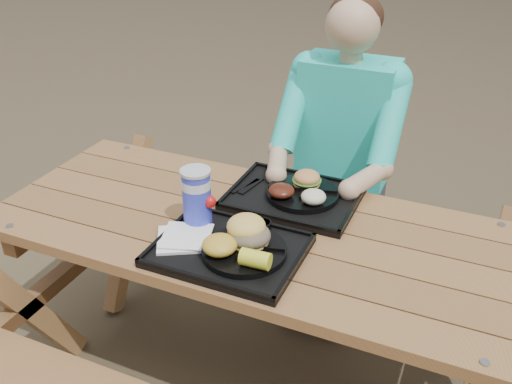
% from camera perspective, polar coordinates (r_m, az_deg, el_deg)
% --- Properties ---
extents(ground, '(60.00, 60.00, 0.00)m').
position_cam_1_polar(ground, '(2.40, 0.00, -18.64)').
color(ground, '#999999').
rests_on(ground, ground).
extents(picnic_table, '(1.80, 1.49, 0.75)m').
position_cam_1_polar(picnic_table, '(2.13, 0.00, -11.90)').
color(picnic_table, '#999999').
rests_on(picnic_table, ground).
extents(tray_near, '(0.45, 0.35, 0.02)m').
position_cam_1_polar(tray_near, '(1.77, -2.73, -5.93)').
color(tray_near, black).
rests_on(tray_near, picnic_table).
extents(tray_far, '(0.45, 0.35, 0.02)m').
position_cam_1_polar(tray_far, '(2.05, 3.76, -0.59)').
color(tray_far, black).
rests_on(tray_far, picnic_table).
extents(plate_near, '(0.26, 0.26, 0.02)m').
position_cam_1_polar(plate_near, '(1.73, -1.18, -5.91)').
color(plate_near, black).
rests_on(plate_near, tray_near).
extents(plate_far, '(0.26, 0.26, 0.02)m').
position_cam_1_polar(plate_far, '(2.04, 4.67, -0.15)').
color(plate_far, black).
rests_on(plate_far, tray_far).
extents(napkin_stack, '(0.21, 0.21, 0.02)m').
position_cam_1_polar(napkin_stack, '(1.81, -7.38, -4.58)').
color(napkin_stack, white).
rests_on(napkin_stack, tray_near).
extents(soda_cup, '(0.09, 0.09, 0.19)m').
position_cam_1_polar(soda_cup, '(1.84, -5.93, -0.67)').
color(soda_cup, '#1B27D0').
rests_on(soda_cup, tray_near).
extents(condiment_bbq, '(0.06, 0.06, 0.03)m').
position_cam_1_polar(condiment_bbq, '(1.86, -1.25, -2.97)').
color(condiment_bbq, '#320F05').
rests_on(condiment_bbq, tray_near).
extents(condiment_mustard, '(0.06, 0.06, 0.03)m').
position_cam_1_polar(condiment_mustard, '(1.83, 0.67, -3.44)').
color(condiment_mustard, yellow).
rests_on(condiment_mustard, tray_near).
extents(sandwich, '(0.13, 0.13, 0.13)m').
position_cam_1_polar(sandwich, '(1.72, -0.74, -3.24)').
color(sandwich, '#F0C154').
rests_on(sandwich, plate_near).
extents(mac_cheese, '(0.11, 0.11, 0.05)m').
position_cam_1_polar(mac_cheese, '(1.70, -3.67, -5.31)').
color(mac_cheese, gold).
rests_on(mac_cheese, plate_near).
extents(corn_cob, '(0.09, 0.09, 0.05)m').
position_cam_1_polar(corn_cob, '(1.64, -0.07, -6.72)').
color(corn_cob, yellow).
rests_on(corn_cob, plate_near).
extents(cutlery_far, '(0.05, 0.14, 0.01)m').
position_cam_1_polar(cutlery_far, '(2.10, -0.50, 0.63)').
color(cutlery_far, black).
rests_on(cutlery_far, tray_far).
extents(burger, '(0.10, 0.10, 0.09)m').
position_cam_1_polar(burger, '(2.05, 5.13, 1.76)').
color(burger, '#D78A4C').
rests_on(burger, plate_far).
extents(baked_beans, '(0.09, 0.09, 0.04)m').
position_cam_1_polar(baked_beans, '(1.99, 2.55, 0.12)').
color(baked_beans, '#4C1B0F').
rests_on(baked_beans, plate_far).
extents(potato_salad, '(0.09, 0.09, 0.05)m').
position_cam_1_polar(potato_salad, '(1.95, 5.77, -0.48)').
color(potato_salad, '#EBE5C7').
rests_on(potato_salad, plate_far).
extents(diner, '(0.48, 0.84, 1.28)m').
position_cam_1_polar(diner, '(2.51, 8.53, 2.04)').
color(diner, '#1DB2CC').
rests_on(diner, ground).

